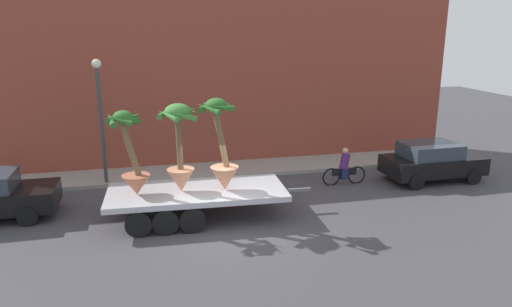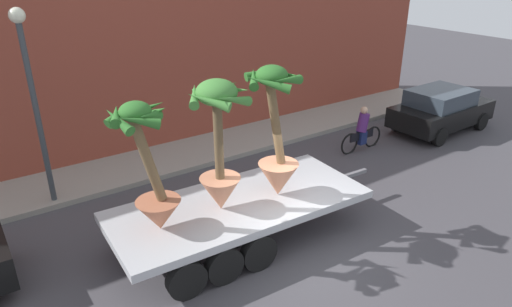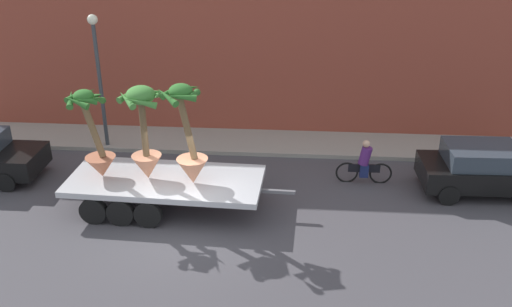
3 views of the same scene
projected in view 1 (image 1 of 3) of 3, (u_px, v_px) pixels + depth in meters
The scene contains 10 objects.
ground_plane at pixel (228, 230), 14.76m from camera, with size 60.00×60.00×0.00m, color #423F44.
sidewalk at pixel (203, 171), 20.47m from camera, with size 24.00×2.20×0.15m, color gray.
building_facade at pixel (196, 82), 21.12m from camera, with size 24.00×1.20×7.43m, color brown.
flatbed_trailer at pixel (189, 196), 15.49m from camera, with size 6.83×2.72×0.98m.
potted_palm_rear at pixel (222, 153), 15.11m from camera, with size 1.39×1.29×3.03m.
potted_palm_middle at pixel (180, 148), 14.96m from camera, with size 1.36×1.39×2.87m.
potted_palm_front at pixel (131, 159), 14.71m from camera, with size 1.25×1.17×2.71m.
cyclist at pixel (344, 168), 18.86m from camera, with size 1.84×0.34×1.54m.
parked_car at pixel (432, 161), 19.30m from camera, with size 4.05×2.02×1.58m.
street_lamp at pixel (100, 105), 18.01m from camera, with size 0.36×0.36×4.83m.
Camera 1 is at (-2.30, -13.46, 6.17)m, focal length 33.18 mm.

